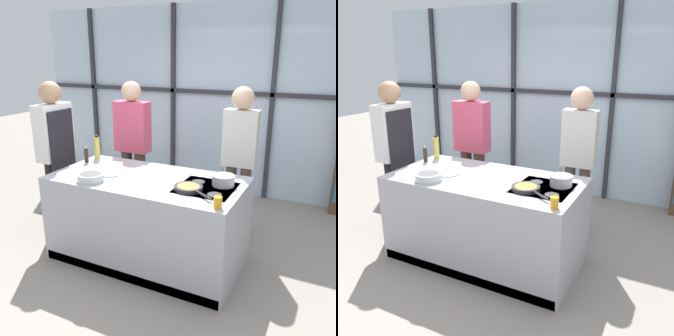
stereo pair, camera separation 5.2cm
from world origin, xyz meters
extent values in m
plane|color=gray|center=(0.00, 0.00, 0.00)|extent=(18.00, 18.00, 0.00)
cube|color=silver|center=(0.00, 2.29, 1.40)|extent=(6.40, 0.04, 2.80)
cube|color=#2D2D33|center=(0.00, 2.24, 1.54)|extent=(6.40, 0.06, 0.06)
cube|color=#2D2D33|center=(-2.30, 2.24, 1.40)|extent=(0.06, 0.06, 2.80)
cube|color=#2D2D33|center=(-0.77, 2.24, 1.40)|extent=(0.06, 0.06, 2.80)
cube|color=#2D2D33|center=(0.77, 2.24, 1.40)|extent=(0.06, 0.06, 2.80)
cube|color=#A8AAB2|center=(0.00, 0.00, 0.45)|extent=(1.94, 0.97, 0.90)
cube|color=black|center=(0.63, 0.00, 0.90)|extent=(0.52, 0.52, 0.01)
cube|color=black|center=(0.00, -0.47, 0.05)|extent=(1.90, 0.03, 0.10)
cylinder|color=#38383D|center=(0.51, -0.12, 0.90)|extent=(0.13, 0.13, 0.01)
cylinder|color=#38383D|center=(0.75, -0.12, 0.90)|extent=(0.13, 0.13, 0.01)
cylinder|color=#38383D|center=(0.51, 0.12, 0.90)|extent=(0.13, 0.13, 0.01)
cylinder|color=#38383D|center=(0.75, 0.12, 0.90)|extent=(0.13, 0.13, 0.01)
cylinder|color=black|center=(-1.30, 0.24, 0.45)|extent=(0.14, 0.14, 0.90)
cylinder|color=black|center=(-1.30, 0.03, 0.45)|extent=(0.14, 0.14, 0.90)
cube|color=white|center=(-1.30, 0.13, 1.22)|extent=(0.20, 0.45, 0.65)
sphere|color=tan|center=(-1.30, 0.13, 1.67)|extent=(0.25, 0.25, 0.25)
cube|color=black|center=(-1.19, 0.13, 0.99)|extent=(0.02, 0.38, 0.99)
cylinder|color=#47382D|center=(-0.60, 0.88, 0.44)|extent=(0.14, 0.14, 0.88)
cylinder|color=#47382D|center=(-0.80, 0.88, 0.44)|extent=(0.14, 0.14, 0.88)
cube|color=#DB4C6B|center=(-0.70, 0.88, 1.20)|extent=(0.45, 0.20, 0.64)
sphere|color=#D8AD8C|center=(-0.70, 0.88, 1.64)|extent=(0.25, 0.25, 0.25)
cylinder|color=#47382D|center=(0.79, 0.88, 0.44)|extent=(0.12, 0.12, 0.88)
cylinder|color=#47382D|center=(0.61, 0.88, 0.44)|extent=(0.12, 0.12, 0.88)
cube|color=beige|center=(0.70, 0.88, 1.19)|extent=(0.38, 0.17, 0.63)
sphere|color=#D8AD8C|center=(0.70, 0.88, 1.63)|extent=(0.25, 0.25, 0.25)
cylinder|color=#232326|center=(0.51, -0.12, 0.92)|extent=(0.26, 0.26, 0.04)
cylinder|color=#B26B2D|center=(0.51, -0.12, 0.94)|extent=(0.21, 0.21, 0.01)
cylinder|color=#232326|center=(0.70, -0.26, 0.93)|extent=(0.19, 0.13, 0.02)
cylinder|color=silver|center=(0.75, 0.12, 0.95)|extent=(0.21, 0.21, 0.10)
cylinder|color=silver|center=(0.75, 0.12, 1.00)|extent=(0.22, 0.22, 0.01)
cylinder|color=black|center=(0.69, 0.31, 0.99)|extent=(0.08, 0.18, 0.02)
cylinder|color=white|center=(-0.39, -0.06, 0.91)|extent=(0.24, 0.24, 0.01)
cylinder|color=silver|center=(-0.44, -0.32, 0.94)|extent=(0.26, 0.26, 0.07)
cylinder|color=#4C4C51|center=(-0.44, -0.32, 0.97)|extent=(0.21, 0.21, 0.01)
cylinder|color=#E0CC4C|center=(-0.87, 0.36, 1.03)|extent=(0.07, 0.07, 0.25)
cylinder|color=black|center=(-0.87, 0.36, 1.17)|extent=(0.04, 0.04, 0.02)
cylinder|color=#332319|center=(-0.88, 0.17, 0.98)|extent=(0.05, 0.05, 0.16)
sphere|color=#B2B2B7|center=(-0.88, 0.17, 1.07)|extent=(0.03, 0.03, 0.03)
cylinder|color=orange|center=(0.87, -0.38, 0.95)|extent=(0.07, 0.07, 0.09)
camera|label=1|loc=(1.66, -2.91, 2.08)|focal=38.00mm
camera|label=2|loc=(1.71, -2.89, 2.08)|focal=38.00mm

